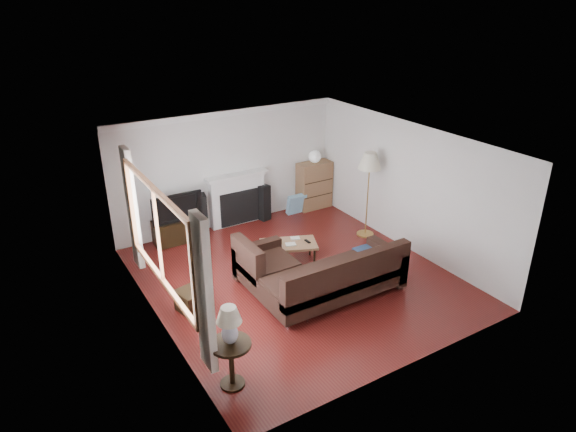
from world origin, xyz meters
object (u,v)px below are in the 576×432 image
bookshelf (314,185)px  floor_lamp (368,195)px  coffee_table (288,253)px  tv_stand (178,230)px  side_table (232,364)px  sectional_sofa (334,275)px

bookshelf → floor_lamp: size_ratio=0.61×
bookshelf → coffee_table: 2.75m
tv_stand → coffee_table: 2.42m
tv_stand → side_table: side_table is taller
bookshelf → sectional_sofa: bearing=-119.0°
floor_lamp → side_table: floor_lamp is taller
sectional_sofa → tv_stand: bearing=114.0°
bookshelf → side_table: bookshelf is taller
floor_lamp → side_table: 5.06m
sectional_sofa → coffee_table: (-0.03, 1.41, -0.22)m
coffee_table → side_table: (-2.33, -2.41, 0.13)m
sectional_sofa → side_table: sectional_sofa is taller
sectional_sofa → floor_lamp: 2.56m
tv_stand → floor_lamp: (3.45, -1.76, 0.66)m
bookshelf → tv_stand: bearing=-179.5°
tv_stand → side_table: size_ratio=1.43×
tv_stand → bookshelf: (3.36, 0.03, 0.31)m
tv_stand → bookshelf: size_ratio=0.87×
tv_stand → coffee_table: tv_stand is taller
floor_lamp → coffee_table: bearing=-175.2°
bookshelf → coffee_table: (-1.89, -1.96, -0.35)m
tv_stand → coffee_table: bearing=-52.8°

